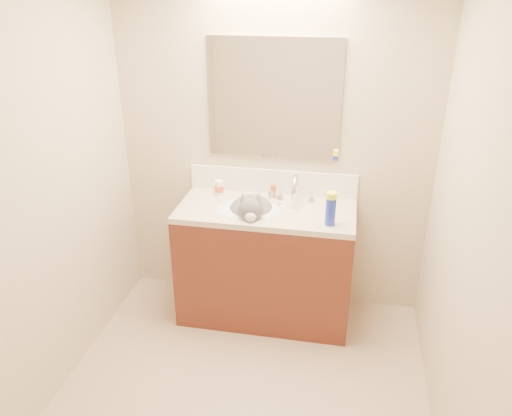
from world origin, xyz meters
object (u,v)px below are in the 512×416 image
at_px(cat, 251,212).
at_px(amber_bottle, 273,191).
at_px(pill_bottle, 219,187).
at_px(basin, 248,218).
at_px(vanity_cabinet, 266,265).
at_px(silver_jar, 271,194).
at_px(spray_can, 330,212).
at_px(faucet, 295,191).

distance_m(cat, amber_bottle, 0.26).
bearing_deg(pill_bottle, amber_bottle, 3.31).
bearing_deg(basin, vanity_cabinet, 14.04).
distance_m(vanity_cabinet, cat, 0.44).
distance_m(vanity_cabinet, silver_jar, 0.51).
bearing_deg(cat, amber_bottle, 52.87).
xyz_separation_m(basin, cat, (0.02, 0.00, 0.05)).
distance_m(basin, silver_jar, 0.26).
bearing_deg(amber_bottle, spray_can, -40.35).
height_order(basin, pill_bottle, pill_bottle).
bearing_deg(amber_bottle, basin, -121.65).
distance_m(basin, cat, 0.05).
xyz_separation_m(silver_jar, spray_can, (0.43, -0.34, 0.06)).
height_order(amber_bottle, spray_can, spray_can).
relative_size(pill_bottle, silver_jar, 2.02).
bearing_deg(basin, amber_bottle, 58.35).
height_order(vanity_cabinet, pill_bottle, pill_bottle).
height_order(cat, amber_bottle, cat).
bearing_deg(silver_jar, faucet, -14.30).
bearing_deg(silver_jar, basin, -120.56).
bearing_deg(vanity_cabinet, cat, -162.69).
relative_size(vanity_cabinet, silver_jar, 22.70).
bearing_deg(spray_can, amber_bottle, 139.65).
bearing_deg(amber_bottle, cat, -116.97).
bearing_deg(pill_bottle, vanity_cabinet, -24.77).
xyz_separation_m(faucet, amber_bottle, (-0.16, 0.06, -0.04)).
relative_size(amber_bottle, spray_can, 0.52).
distance_m(silver_jar, amber_bottle, 0.03).
xyz_separation_m(vanity_cabinet, silver_jar, (0.00, 0.18, 0.48)).
bearing_deg(pill_bottle, silver_jar, 1.68).
bearing_deg(cat, basin, 170.07).
height_order(faucet, pill_bottle, faucet).
relative_size(vanity_cabinet, basin, 2.67).
height_order(cat, pill_bottle, cat).
xyz_separation_m(faucet, pill_bottle, (-0.55, 0.03, -0.03)).
bearing_deg(amber_bottle, vanity_cabinet, -95.18).
xyz_separation_m(vanity_cabinet, faucet, (0.18, 0.14, 0.54)).
xyz_separation_m(cat, silver_jar, (0.10, 0.21, 0.05)).
height_order(basin, amber_bottle, amber_bottle).
relative_size(cat, pill_bottle, 4.25).
xyz_separation_m(vanity_cabinet, pill_bottle, (-0.37, 0.17, 0.50)).
xyz_separation_m(cat, pill_bottle, (-0.27, 0.20, 0.08)).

